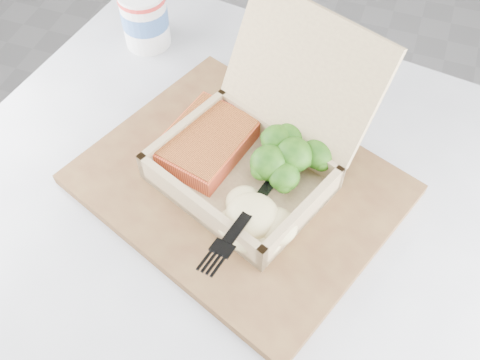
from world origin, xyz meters
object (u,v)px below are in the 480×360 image
(serving_tray, at_px, (239,184))
(cafe_table, at_px, (229,289))
(takeout_container, at_px, (261,142))
(paper_cup, at_px, (145,17))

(serving_tray, bearing_deg, cafe_table, -84.84)
(cafe_table, xyz_separation_m, serving_tray, (-0.01, 0.06, 0.20))
(takeout_container, bearing_deg, cafe_table, -74.92)
(serving_tray, bearing_deg, takeout_container, 63.49)
(cafe_table, height_order, serving_tray, serving_tray)
(cafe_table, relative_size, takeout_container, 3.08)
(serving_tray, bearing_deg, paper_cup, 136.30)
(cafe_table, bearing_deg, takeout_container, 83.08)
(cafe_table, relative_size, paper_cup, 9.69)
(takeout_container, distance_m, paper_cup, 0.32)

